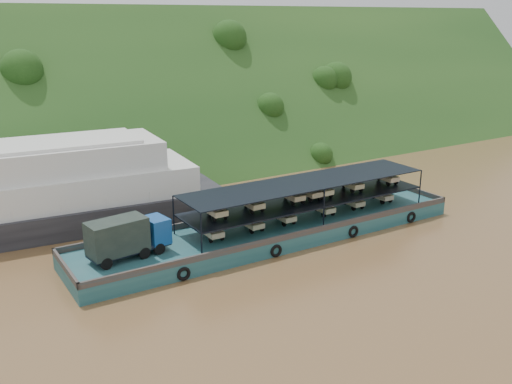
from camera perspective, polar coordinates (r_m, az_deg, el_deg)
ground at (r=50.84m, az=3.71°, el=-3.95°), size 160.00×160.00×0.00m
hillside at (r=81.56m, az=-11.12°, el=3.88°), size 140.00×39.60×39.60m
cargo_barge at (r=48.44m, az=0.96°, el=-3.63°), size 35.00×7.18×4.54m
passenger_ferry at (r=54.12m, az=-23.70°, el=-0.31°), size 39.20×12.98×7.80m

